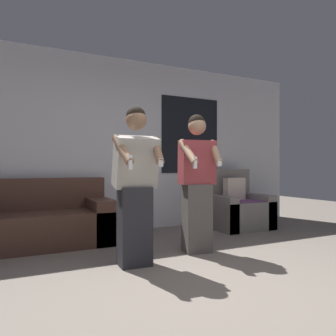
{
  "coord_description": "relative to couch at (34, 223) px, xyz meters",
  "views": [
    {
      "loc": [
        -1.56,
        -2.05,
        1.0
      ],
      "look_at": [
        0.03,
        1.17,
        0.99
      ],
      "focal_mm": 35.0,
      "sensor_mm": 36.0,
      "label": 1
    }
  ],
  "objects": [
    {
      "name": "wall_back",
      "position": [
        1.28,
        0.48,
        1.06
      ],
      "size": [
        6.74,
        0.07,
        2.7
      ],
      "color": "silver",
      "rests_on": "ground_plane"
    },
    {
      "name": "person_left",
      "position": [
        0.86,
        -1.36,
        0.51
      ],
      "size": [
        0.49,
        0.52,
        1.61
      ],
      "color": "#28282D",
      "rests_on": "ground_plane"
    },
    {
      "name": "person_right",
      "position": [
        1.7,
        -1.17,
        0.52
      ],
      "size": [
        0.47,
        0.51,
        1.62
      ],
      "color": "#56514C",
      "rests_on": "ground_plane"
    },
    {
      "name": "couch",
      "position": [
        0.0,
        0.0,
        0.0
      ],
      "size": [
        1.92,
        0.89,
        0.85
      ],
      "color": "#472D23",
      "rests_on": "ground_plane"
    },
    {
      "name": "ground_plane",
      "position": [
        1.26,
        -2.41,
        -0.29
      ],
      "size": [
        14.0,
        14.0,
        0.0
      ],
      "primitive_type": "plane",
      "color": "slate"
    },
    {
      "name": "armchair",
      "position": [
        3.09,
        -0.08,
        0.03
      ],
      "size": [
        0.93,
        0.87,
        0.96
      ],
      "color": "slate",
      "rests_on": "ground_plane"
    }
  ]
}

